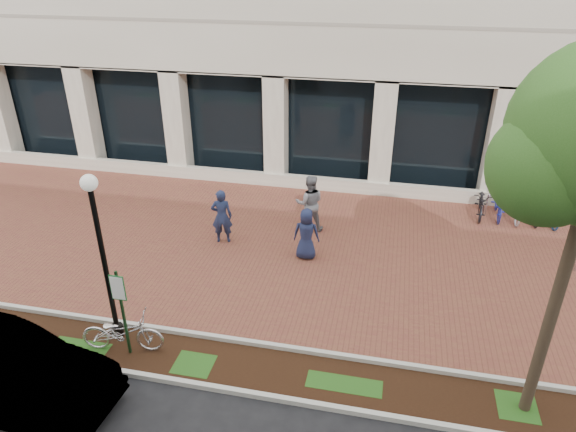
% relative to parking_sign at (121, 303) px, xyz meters
% --- Properties ---
extents(ground, '(120.00, 120.00, 0.00)m').
position_rel_parking_sign_xyz_m(ground, '(3.00, 5.36, -1.43)').
color(ground, black).
rests_on(ground, ground).
extents(brick_plaza, '(40.00, 9.00, 0.01)m').
position_rel_parking_sign_xyz_m(brick_plaza, '(3.00, 5.36, -1.42)').
color(brick_plaza, brown).
rests_on(brick_plaza, ground).
extents(planting_strip, '(40.00, 1.50, 0.01)m').
position_rel_parking_sign_xyz_m(planting_strip, '(3.00, 0.11, -1.42)').
color(planting_strip, black).
rests_on(planting_strip, ground).
extents(curb_plaza_side, '(40.00, 0.12, 0.12)m').
position_rel_parking_sign_xyz_m(curb_plaza_side, '(3.00, 0.86, -1.37)').
color(curb_plaza_side, beige).
rests_on(curb_plaza_side, ground).
extents(curb_street_side, '(40.00, 0.12, 0.12)m').
position_rel_parking_sign_xyz_m(curb_street_side, '(3.00, -0.64, -1.37)').
color(curb_street_side, beige).
rests_on(curb_street_side, ground).
extents(parking_sign, '(0.34, 0.07, 2.22)m').
position_rel_parking_sign_xyz_m(parking_sign, '(0.00, 0.00, 0.00)').
color(parking_sign, '#14391A').
rests_on(parking_sign, ground).
extents(lamppost, '(0.36, 0.36, 4.15)m').
position_rel_parking_sign_xyz_m(lamppost, '(-0.56, 0.50, 0.92)').
color(lamppost, black).
rests_on(lamppost, ground).
extents(locked_bicycle, '(1.96, 0.95, 0.99)m').
position_rel_parking_sign_xyz_m(locked_bicycle, '(-0.17, 0.10, -0.93)').
color(locked_bicycle, silver).
rests_on(locked_bicycle, ground).
extents(pedestrian_left, '(0.72, 0.56, 1.77)m').
position_rel_parking_sign_xyz_m(pedestrian_left, '(0.45, 5.30, -0.54)').
color(pedestrian_left, '#1D274A').
rests_on(pedestrian_left, ground).
extents(pedestrian_mid, '(1.05, 0.89, 1.91)m').
position_rel_parking_sign_xyz_m(pedestrian_mid, '(2.96, 6.64, -0.47)').
color(pedestrian_mid, slate).
rests_on(pedestrian_mid, ground).
extents(pedestrian_right, '(0.80, 0.54, 1.59)m').
position_rel_parking_sign_xyz_m(pedestrian_right, '(3.18, 4.91, -0.63)').
color(pedestrian_right, '#1B2344').
rests_on(pedestrian_right, ground).
extents(bike_rack_cluster, '(3.02, 1.89, 1.06)m').
position_rel_parking_sign_xyz_m(bike_rack_cluster, '(9.68, 8.89, -0.93)').
color(bike_rack_cluster, black).
rests_on(bike_rack_cluster, ground).
extents(sedan_near_curb, '(4.75, 1.94, 1.53)m').
position_rel_parking_sign_xyz_m(sedan_near_curb, '(-1.75, -1.78, -0.66)').
color(sedan_near_curb, '#ACACB1').
rests_on(sedan_near_curb, ground).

